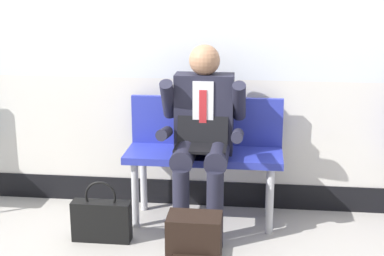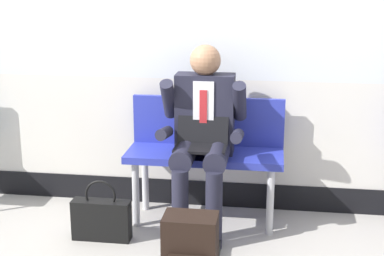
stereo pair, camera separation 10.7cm
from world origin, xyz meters
name	(u,v)px [view 1 (the left image)]	position (x,y,z in m)	size (l,w,h in m)	color
ground_plane	(179,245)	(0.00, 0.00, 0.00)	(18.00, 18.00, 0.00)	#9E9991
station_wall	(192,3)	(0.00, 0.75, 1.53)	(6.35, 0.14, 3.09)	silver
bench_with_person	(205,146)	(0.12, 0.47, 0.54)	(1.09, 0.42, 0.88)	#28339E
person_seated	(202,134)	(0.12, 0.28, 0.69)	(0.57, 0.70, 1.28)	#1E1E2D
backpack	(194,255)	(0.16, -0.55, 0.22)	(0.30, 0.24, 0.46)	black
handbag	(102,220)	(-0.52, 0.02, 0.15)	(0.39, 0.11, 0.42)	black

